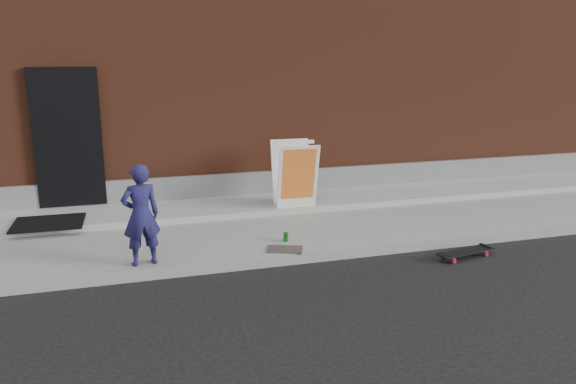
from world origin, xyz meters
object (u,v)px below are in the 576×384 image
object	(u,v)px
skateboard	(466,252)
soda_can	(286,237)
child	(141,215)
pizza_sign	(295,174)

from	to	relation	value
skateboard	soda_can	size ratio (longest dim) A/B	6.86
child	pizza_sign	size ratio (longest dim) A/B	1.17
pizza_sign	soda_can	size ratio (longest dim) A/B	8.51
pizza_sign	soda_can	xyz separation A→B (m)	(-0.57, -1.44, -0.58)
skateboard	child	bearing A→B (deg)	171.95
child	skateboard	world-z (taller)	child
pizza_sign	soda_can	bearing A→B (deg)	-111.78
child	pizza_sign	distance (m)	3.10
child	skateboard	bearing A→B (deg)	160.83
soda_can	skateboard	bearing A→B (deg)	-22.28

